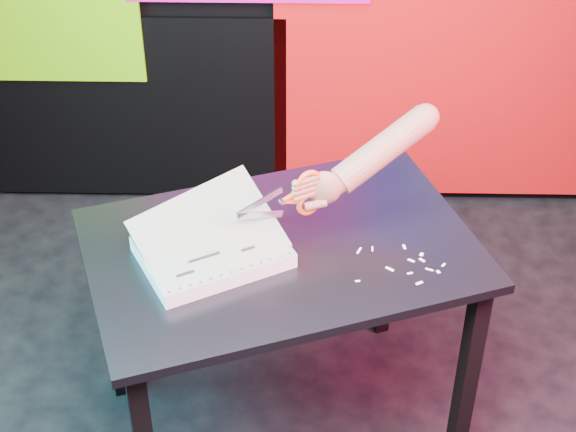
{
  "coord_description": "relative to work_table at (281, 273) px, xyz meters",
  "views": [
    {
      "loc": [
        -0.02,
        -1.78,
        2.32
      ],
      "look_at": [
        -0.06,
        0.17,
        0.87
      ],
      "focal_mm": 55.0,
      "sensor_mm": 36.0,
      "label": 1
    }
  ],
  "objects": [
    {
      "name": "work_table",
      "position": [
        0.0,
        0.0,
        0.0
      ],
      "size": [
        1.28,
        1.06,
        0.75
      ],
      "rotation": [
        0.0,
        0.0,
        0.35
      ],
      "color": "black",
      "rests_on": "ground"
    },
    {
      "name": "backdrop",
      "position": [
        0.14,
        1.27,
        0.31
      ],
      "size": [
        2.88,
        0.05,
        2.08
      ],
      "color": "red",
      "rests_on": "ground"
    },
    {
      "name": "room",
      "position": [
        0.08,
        -0.19,
        0.7
      ],
      "size": [
        3.01,
        3.01,
        2.71
      ],
      "color": "black",
      "rests_on": "ground"
    },
    {
      "name": "scissors",
      "position": [
        0.06,
        0.06,
        0.23
      ],
      "size": [
        0.24,
        0.14,
        0.15
      ],
      "rotation": [
        0.0,
        0.0,
        0.53
      ],
      "color": "silver",
      "rests_on": "printout_stack"
    },
    {
      "name": "paper_clippings",
      "position": [
        0.35,
        -0.07,
        0.1
      ],
      "size": [
        0.26,
        0.18,
        0.0
      ],
      "color": "white",
      "rests_on": "work_table"
    },
    {
      "name": "hand_forearm",
      "position": [
        0.26,
        0.18,
        0.29
      ],
      "size": [
        0.42,
        0.27,
        0.23
      ],
      "rotation": [
        0.0,
        0.0,
        0.53
      ],
      "color": "#8B5C44",
      "rests_on": "work_table"
    },
    {
      "name": "printout_stack",
      "position": [
        -0.19,
        -0.06,
        0.13
      ],
      "size": [
        0.48,
        0.43,
        0.2
      ],
      "rotation": [
        0.0,
        0.0,
        0.49
      ],
      "color": "white",
      "rests_on": "work_table"
    }
  ]
}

